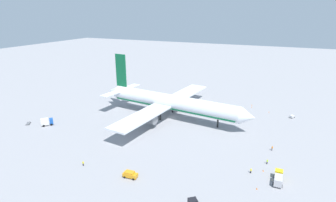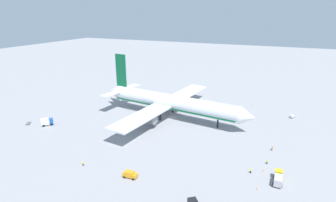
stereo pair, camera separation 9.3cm
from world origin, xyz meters
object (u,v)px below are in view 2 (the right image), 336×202
Objects in this scene: ground_worker_1 at (251,171)px; traffic_cone_1 at (252,107)px; airliner at (170,102)px; service_truck_0 at (47,122)px; baggage_cart_0 at (28,123)px; ground_worker_3 at (272,148)px; service_truck_2 at (278,178)px; ground_worker_2 at (267,162)px; traffic_cone_0 at (263,171)px; baggage_cart_1 at (292,116)px; traffic_cone_3 at (252,105)px; traffic_cone_2 at (269,112)px; service_van at (130,174)px; traffic_cone_4 at (257,188)px; ground_worker_0 at (83,163)px.

ground_worker_1 is 2.95× the size of traffic_cone_1.
airliner is 53.30m from service_truck_0.
baggage_cart_0 is 1.90× the size of ground_worker_3.
service_truck_0 reaches higher than service_truck_2.
traffic_cone_1 is (-15.25, 61.77, -1.20)m from service_truck_2.
traffic_cone_0 is at bearing -98.22° from ground_worker_2.
service_truck_2 is 3.63× the size of ground_worker_3.
ground_worker_2 is at bearing -28.82° from airliner.
baggage_cart_1 is 21.35m from traffic_cone_3.
ground_worker_2 is 49.02m from traffic_cone_2.
traffic_cone_0 is (95.88, 3.00, 0.01)m from baggage_cart_0.
baggage_cart_1 reaches higher than traffic_cone_1.
service_truck_2 is (91.60, -3.40, -0.23)m from service_truck_0.
ground_worker_1 is (-7.66, 1.74, -0.65)m from service_truck_2.
ground_worker_3 is (-2.83, 18.96, -0.58)m from service_truck_2.
traffic_cone_3 is at bearing 73.35° from service_van.
traffic_cone_4 is at bearing -4.08° from baggage_cart_0.
traffic_cone_3 is (23.87, 79.85, -0.76)m from service_van.
ground_worker_2 is at bearing -94.71° from ground_worker_3.
service_truck_2 is 11.53× the size of traffic_cone_4.
ground_worker_0 is at bearing -147.24° from ground_worker_3.
traffic_cone_1 is (-18.55, 6.81, -0.37)m from baggage_cart_1.
traffic_cone_2 is at bearing -38.45° from traffic_cone_3.
airliner is at bearing 141.78° from ground_worker_1.
traffic_cone_0 is (-7.65, -50.77, -0.37)m from baggage_cart_1.
traffic_cone_2 and traffic_cone_4 have the same top height.
baggage_cart_1 is at bearing -28.09° from traffic_cone_3.
traffic_cone_2 is at bearing 91.49° from traffic_cone_4.
ground_worker_2 is 4.97m from traffic_cone_0.
traffic_cone_0 is at bearing -87.49° from traffic_cone_2.
ground_worker_0 is at bearing -155.04° from ground_worker_2.
service_truck_2 is 9.80m from ground_worker_2.
traffic_cone_4 reaches higher than baggage_cart_0.
traffic_cone_4 is at bearing 10.82° from ground_worker_0.
ground_worker_2 reaches higher than ground_worker_0.
ground_worker_3 is 39.24m from traffic_cone_2.
baggage_cart_1 is 1.70× the size of ground_worker_1.
baggage_cart_1 is 51.34m from traffic_cone_0.
ground_worker_1 is at bearing -118.71° from ground_worker_2.
service_truck_2 is 63.63m from traffic_cone_1.
service_truck_2 is 42.11m from service_van.
ground_worker_2 is at bearing 111.84° from service_truck_2.
traffic_cone_1 is at bearing 102.43° from ground_worker_2.
airliner is at bearing 145.09° from service_truck_2.
ground_worker_3 is 47.78m from traffic_cone_3.
traffic_cone_2 is at bearing -23.83° from traffic_cone_1.
ground_worker_1 reaches higher than baggage_cart_1.
ground_worker_0 is 88.50m from traffic_cone_2.
service_truck_2 is at bearing -81.52° from ground_worker_3.
airliner is 17.18× the size of service_van.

